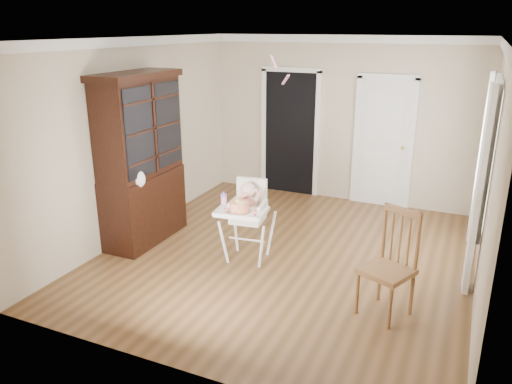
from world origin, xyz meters
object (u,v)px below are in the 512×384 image
at_px(cake, 239,207).
at_px(dining_chair, 389,267).
at_px(high_chair, 248,211).
at_px(sippy_cup, 224,199).
at_px(china_cabinet, 141,160).

xyz_separation_m(cake, dining_chair, (1.82, -0.30, -0.28)).
relative_size(high_chair, dining_chair, 0.94).
bearing_deg(high_chair, cake, -94.10).
xyz_separation_m(sippy_cup, china_cabinet, (-1.31, 0.13, 0.33)).
distance_m(china_cabinet, dining_chair, 3.50).
distance_m(cake, dining_chair, 1.87).
relative_size(high_chair, sippy_cup, 5.47).
xyz_separation_m(china_cabinet, dining_chair, (3.40, -0.55, -0.62)).
xyz_separation_m(high_chair, china_cabinet, (-1.56, -0.00, 0.49)).
bearing_deg(dining_chair, cake, -165.63).
height_order(sippy_cup, dining_chair, dining_chair).
xyz_separation_m(high_chair, dining_chair, (1.84, -0.56, -0.13)).
relative_size(high_chair, china_cabinet, 0.46).
bearing_deg(high_chair, dining_chair, -23.90).
height_order(high_chair, dining_chair, dining_chair).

